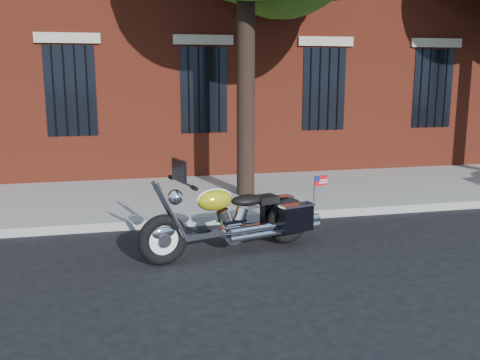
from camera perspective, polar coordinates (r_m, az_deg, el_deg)
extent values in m
plane|color=black|center=(8.22, 1.87, -7.10)|extent=(120.00, 120.00, 0.00)
cube|color=gray|center=(9.48, -0.23, -4.09)|extent=(40.00, 0.16, 0.15)
cube|color=gray|center=(11.26, -2.31, -1.60)|extent=(40.00, 3.60, 0.15)
cube|color=black|center=(12.81, -3.92, 9.54)|extent=(1.10, 0.14, 2.00)
cube|color=#B2A893|center=(12.79, -3.97, 14.69)|extent=(1.40, 0.20, 0.22)
cylinder|color=black|center=(12.73, -3.86, 9.53)|extent=(0.04, 0.04, 2.00)
cylinder|color=black|center=(10.73, 0.62, 10.83)|extent=(0.36, 0.36, 5.00)
torus|color=black|center=(7.41, -8.20, -6.33)|extent=(0.73, 0.35, 0.72)
torus|color=black|center=(8.29, 5.12, -4.34)|extent=(0.73, 0.35, 0.72)
cylinder|color=white|center=(7.41, -8.20, -6.33)|extent=(0.53, 0.21, 0.53)
cylinder|color=white|center=(8.29, 5.12, -4.34)|extent=(0.53, 0.21, 0.53)
ellipsoid|color=white|center=(7.38, -8.23, -5.54)|extent=(0.40, 0.23, 0.21)
ellipsoid|color=gold|center=(8.26, 5.14, -3.48)|extent=(0.40, 0.25, 0.21)
cube|color=white|center=(7.80, -1.15, -5.46)|extent=(1.57, 0.53, 0.09)
cylinder|color=white|center=(7.83, -0.80, -5.56)|extent=(0.38, 0.28, 0.34)
cylinder|color=white|center=(7.92, 3.29, -5.30)|extent=(1.31, 0.45, 0.10)
ellipsoid|color=gold|center=(7.57, -2.75, -2.14)|extent=(0.59, 0.44, 0.31)
ellipsoid|color=black|center=(7.83, 0.78, -2.17)|extent=(0.58, 0.43, 0.16)
cube|color=black|center=(8.47, 3.92, -3.16)|extent=(0.54, 0.30, 0.41)
cube|color=black|center=(8.02, 6.04, -4.03)|extent=(0.54, 0.30, 0.41)
cylinder|color=white|center=(7.32, -6.17, -0.27)|extent=(0.26, 0.81, 0.04)
sphere|color=white|center=(7.32, -6.92, -1.82)|extent=(0.26, 0.26, 0.21)
cube|color=black|center=(7.27, -6.52, 1.02)|extent=(0.16, 0.42, 0.30)
cube|color=red|center=(8.09, 8.60, -0.06)|extent=(0.23, 0.08, 0.15)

